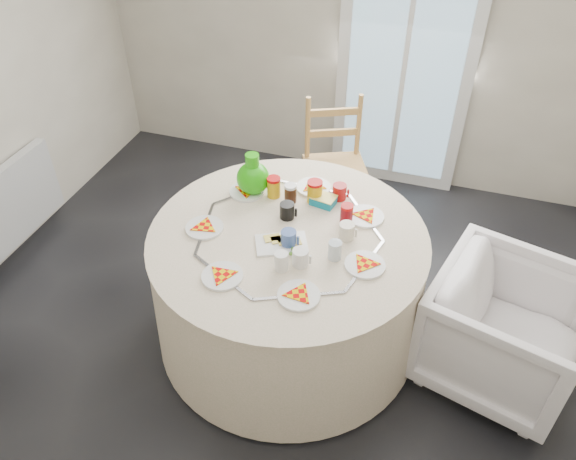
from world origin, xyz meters
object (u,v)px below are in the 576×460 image
(table, at_px, (288,287))
(armchair, at_px, (506,326))
(wooden_chair, at_px, (336,169))
(radiator, at_px, (5,210))
(green_pitcher, at_px, (253,177))

(table, bearing_deg, armchair, 3.17)
(wooden_chair, xyz_separation_m, armchair, (1.21, -1.07, -0.08))
(wooden_chair, relative_size, armchair, 1.24)
(radiator, distance_m, table, 2.03)
(table, xyz_separation_m, armchair, (1.20, 0.07, 0.02))
(table, xyz_separation_m, green_pitcher, (-0.31, 0.31, 0.49))
(radiator, xyz_separation_m, armchair, (3.23, -0.03, 0.01))
(radiator, height_order, green_pitcher, green_pitcher)
(table, height_order, green_pitcher, green_pitcher)
(green_pitcher, bearing_deg, wooden_chair, 57.32)
(table, bearing_deg, radiator, 177.36)
(radiator, xyz_separation_m, wooden_chair, (2.02, 1.04, 0.09))
(radiator, relative_size, armchair, 1.30)
(table, bearing_deg, wooden_chair, 90.54)
(table, relative_size, wooden_chair, 1.61)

